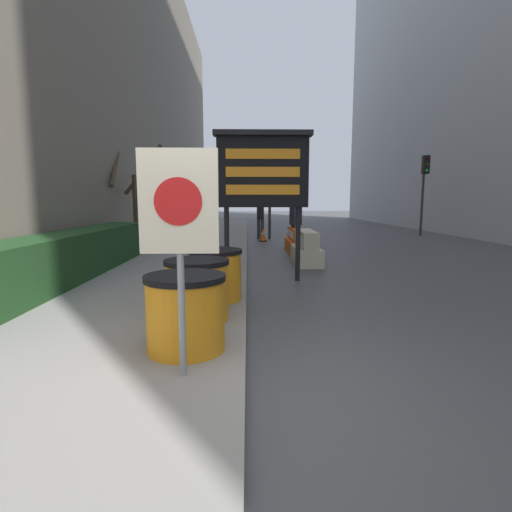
% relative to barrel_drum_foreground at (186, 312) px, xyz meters
% --- Properties ---
extents(ground_plane, '(120.00, 120.00, 0.00)m').
position_rel_barrel_drum_foreground_xyz_m(ground_plane, '(0.60, -0.74, -0.54)').
color(ground_plane, '#474749').
extents(sidewalk_left, '(4.04, 56.00, 0.15)m').
position_rel_barrel_drum_foreground_xyz_m(sidewalk_left, '(-1.42, -0.74, -0.47)').
color(sidewalk_left, gray).
rests_on(sidewalk_left, ground_plane).
extents(building_left_facade, '(0.40, 50.40, 14.52)m').
position_rel_barrel_drum_foreground_xyz_m(building_left_facade, '(-3.64, 9.06, 6.72)').
color(building_left_facade, gray).
rests_on(building_left_facade, ground_plane).
extents(hedge_strip, '(0.90, 7.75, 0.90)m').
position_rel_barrel_drum_foreground_xyz_m(hedge_strip, '(-2.84, 3.79, 0.06)').
color(hedge_strip, '#1E421E').
rests_on(hedge_strip, sidewalk_left).
extents(bare_tree, '(1.54, 1.57, 3.28)m').
position_rel_barrel_drum_foreground_xyz_m(bare_tree, '(-2.82, 8.72, 1.17)').
color(bare_tree, '#4C3D2D').
rests_on(bare_tree, sidewalk_left).
extents(barrel_drum_foreground, '(0.82, 0.82, 0.78)m').
position_rel_barrel_drum_foreground_xyz_m(barrel_drum_foreground, '(0.00, 0.00, 0.00)').
color(barrel_drum_foreground, orange).
rests_on(barrel_drum_foreground, sidewalk_left).
extents(barrel_drum_middle, '(0.82, 0.82, 0.78)m').
position_rel_barrel_drum_foreground_xyz_m(barrel_drum_middle, '(-0.01, 1.04, 0.00)').
color(barrel_drum_middle, orange).
rests_on(barrel_drum_middle, sidewalk_left).
extents(barrel_drum_back, '(0.82, 0.82, 0.78)m').
position_rel_barrel_drum_foreground_xyz_m(barrel_drum_back, '(0.14, 2.07, 0.00)').
color(barrel_drum_back, orange).
rests_on(barrel_drum_back, sidewalk_left).
extents(warning_sign, '(0.65, 0.08, 1.93)m').
position_rel_barrel_drum_foreground_xyz_m(warning_sign, '(0.06, -0.61, 0.97)').
color(warning_sign, gray).
rests_on(warning_sign, sidewalk_left).
extents(message_board, '(1.95, 0.36, 3.02)m').
position_rel_barrel_drum_foreground_xyz_m(message_board, '(0.93, 4.24, 1.69)').
color(message_board, black).
rests_on(message_board, ground_plane).
extents(jersey_barrier_cream, '(0.65, 1.73, 0.88)m').
position_rel_barrel_drum_foreground_xyz_m(jersey_barrier_cream, '(2.17, 6.46, -0.15)').
color(jersey_barrier_cream, beige).
rests_on(jersey_barrier_cream, ground_plane).
extents(jersey_barrier_orange_far, '(0.51, 2.12, 0.78)m').
position_rel_barrel_drum_foreground_xyz_m(jersey_barrier_orange_far, '(2.17, 8.89, -0.20)').
color(jersey_barrier_orange_far, orange).
rests_on(jersey_barrier_orange_far, ground_plane).
extents(traffic_cone_near, '(0.31, 0.31, 0.55)m').
position_rel_barrel_drum_foreground_xyz_m(traffic_cone_near, '(1.25, 12.32, -0.27)').
color(traffic_cone_near, black).
rests_on(traffic_cone_near, ground_plane).
extents(traffic_light_near_curb, '(0.28, 0.44, 3.72)m').
position_rel_barrel_drum_foreground_xyz_m(traffic_light_near_curb, '(1.58, 13.29, 2.16)').
color(traffic_light_near_curb, '#2D2D30').
rests_on(traffic_light_near_curb, ground_plane).
extents(traffic_light_far_side, '(0.28, 0.44, 3.72)m').
position_rel_barrel_drum_foreground_xyz_m(traffic_light_far_side, '(8.88, 14.81, 2.16)').
color(traffic_light_far_side, '#2D2D30').
rests_on(traffic_light_far_side, ground_plane).
extents(pedestrian_worker, '(0.32, 0.49, 1.77)m').
position_rel_barrel_drum_foreground_xyz_m(pedestrian_worker, '(1.18, 13.37, 0.50)').
color(pedestrian_worker, '#333338').
rests_on(pedestrian_worker, ground_plane).
extents(pedestrian_passerby, '(0.37, 0.52, 1.79)m').
position_rel_barrel_drum_foreground_xyz_m(pedestrian_passerby, '(2.20, 9.14, 0.51)').
color(pedestrian_passerby, '#23283D').
rests_on(pedestrian_passerby, ground_plane).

